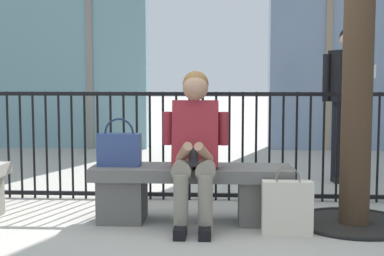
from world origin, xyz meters
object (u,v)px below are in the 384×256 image
object	(u,v)px
stone_bench	(191,188)
handbag_on_bench	(119,149)
seated_person_with_phone	(195,144)
shopping_bag	(287,207)
bystander_at_railing	(348,92)

from	to	relation	value
stone_bench	handbag_on_bench	world-z (taller)	handbag_on_bench
seated_person_with_phone	shopping_bag	distance (m)	0.84
stone_bench	handbag_on_bench	size ratio (longest dim) A/B	4.13
seated_person_with_phone	bystander_at_railing	bearing A→B (deg)	50.20
handbag_on_bench	bystander_at_railing	size ratio (longest dim) A/B	0.23
stone_bench	shopping_bag	world-z (taller)	shopping_bag
seated_person_with_phone	shopping_bag	size ratio (longest dim) A/B	2.39
stone_bench	bystander_at_railing	xyz separation A→B (m)	(1.63, 1.78, 0.73)
stone_bench	bystander_at_railing	size ratio (longest dim) A/B	0.94
seated_person_with_phone	bystander_at_railing	size ratio (longest dim) A/B	0.71
stone_bench	shopping_bag	size ratio (longest dim) A/B	3.15
seated_person_with_phone	bystander_at_railing	world-z (taller)	bystander_at_railing
seated_person_with_phone	stone_bench	bearing A→B (deg)	105.61
handbag_on_bench	bystander_at_railing	xyz separation A→B (m)	(2.21, 1.79, 0.41)
seated_person_with_phone	handbag_on_bench	world-z (taller)	seated_person_with_phone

